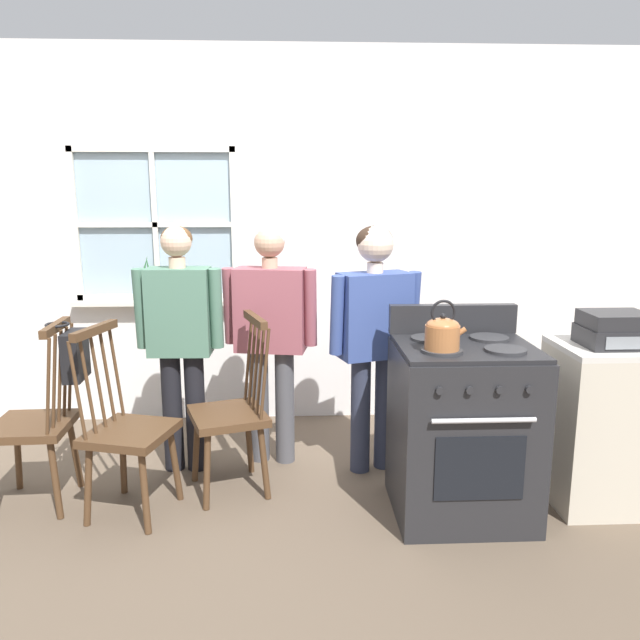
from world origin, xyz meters
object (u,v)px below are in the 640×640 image
object	(u,v)px
handbag	(75,354)
stereo	(615,330)
potted_plant	(147,288)
person_adult_right	(374,324)
kettle	(443,332)
person_elderly_left	(180,329)
side_counter	(604,425)
chair_center_cluster	(232,414)
chair_near_wall	(126,432)
stove	(462,428)
person_teen_center	(271,324)
chair_by_window	(36,425)

from	to	relation	value
handbag	stereo	distance (m)	2.86
potted_plant	person_adult_right	bearing A→B (deg)	-29.83
kettle	stereo	distance (m)	0.98
person_elderly_left	side_counter	size ratio (longest dim) A/B	1.67
chair_center_cluster	side_counter	bearing A→B (deg)	65.27
chair_near_wall	side_counter	world-z (taller)	chair_near_wall
side_counter	stereo	size ratio (longest dim) A/B	2.65
chair_center_cluster	kettle	distance (m)	1.30
stove	stereo	world-z (taller)	stove
potted_plant	handbag	bearing A→B (deg)	-95.54
side_counter	person_teen_center	bearing A→B (deg)	160.87
handbag	person_elderly_left	bearing A→B (deg)	38.96
side_counter	person_adult_right	bearing A→B (deg)	158.15
person_teen_center	kettle	world-z (taller)	person_teen_center
person_adult_right	side_counter	distance (m)	1.38
chair_near_wall	kettle	xyz separation A→B (m)	(1.61, -0.20, 0.57)
chair_center_cluster	person_elderly_left	xyz separation A→B (m)	(-0.32, 0.29, 0.43)
chair_near_wall	stove	bearing A→B (deg)	-76.52
chair_near_wall	kettle	world-z (taller)	kettle
chair_center_cluster	potted_plant	xyz separation A→B (m)	(-0.69, 1.12, 0.56)
handbag	stereo	world-z (taller)	stereo
kettle	side_counter	bearing A→B (deg)	11.60
stereo	person_elderly_left	bearing A→B (deg)	166.84
chair_near_wall	stove	xyz separation A→B (m)	(1.77, -0.07, 0.02)
chair_near_wall	stereo	world-z (taller)	stereo
potted_plant	handbag	distance (m)	1.24
stove	handbag	distance (m)	2.10
person_elderly_left	potted_plant	size ratio (longest dim) A/B	4.51
person_teen_center	stereo	size ratio (longest dim) A/B	4.38
person_adult_right	stereo	xyz separation A→B (m)	(1.20, -0.50, 0.07)
side_counter	potted_plant	bearing A→B (deg)	153.56
stove	kettle	bearing A→B (deg)	-140.28
person_adult_right	stereo	bearing A→B (deg)	-40.50
person_adult_right	side_counter	world-z (taller)	person_adult_right
chair_near_wall	chair_by_window	bearing A→B (deg)	92.64
chair_by_window	stereo	bearing A→B (deg)	85.48
handbag	chair_near_wall	bearing A→B (deg)	-24.40
person_elderly_left	kettle	bearing A→B (deg)	-25.75
potted_plant	stereo	xyz separation A→B (m)	(2.73, -1.38, -0.03)
person_teen_center	stove	bearing A→B (deg)	-24.50
person_teen_center	stereo	bearing A→B (deg)	-9.91
chair_near_wall	potted_plant	size ratio (longest dim) A/B	3.06
person_elderly_left	person_teen_center	xyz separation A→B (m)	(0.54, 0.10, 0.00)
stove	handbag	size ratio (longest dim) A/B	3.53
chair_near_wall	person_adult_right	bearing A→B (deg)	-54.98
person_teen_center	chair_near_wall	bearing A→B (deg)	-130.18
stove	stereo	xyz separation A→B (m)	(0.80, 0.04, 0.51)
handbag	stereo	size ratio (longest dim) A/B	0.90
stove	kettle	world-z (taller)	kettle
person_elderly_left	kettle	xyz separation A→B (m)	(1.40, -0.73, 0.13)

